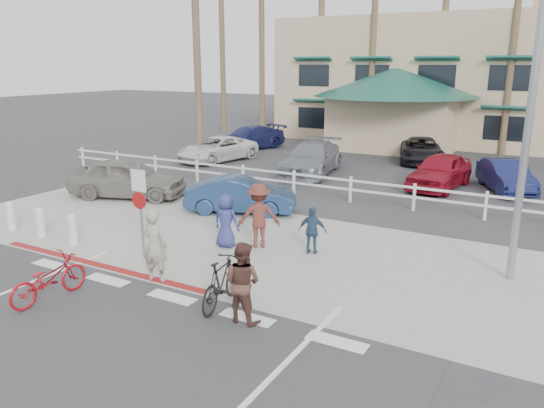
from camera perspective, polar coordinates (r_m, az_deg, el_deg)
The scene contains 35 objects.
ground at distance 11.92m, azimuth -12.58°, elevation -10.88°, with size 140.00×140.00×0.00m, color #333335.
bike_path at distance 10.71m, azimuth -19.94°, elevation -14.59°, with size 12.00×16.00×0.01m, color #333335.
sidewalk_plaza at distance 15.26m, azimuth -1.27°, elevation -4.63°, with size 22.00×7.00×0.01m, color gray.
cross_street at distance 18.65m, azimuth 5.02°, elevation -1.03°, with size 40.00×5.00×0.01m, color #333335.
parking_lot at distance 27.36m, azimuth 13.35°, elevation 3.78°, with size 50.00×16.00×0.01m, color #333335.
curb_red at distance 14.68m, azimuth -18.26°, elevation -6.22°, with size 7.00×0.25×0.02m, color maroon.
rail_fence at distance 20.13m, azimuth 8.72°, elevation 1.51°, with size 29.40×0.16×1.00m, color silver, non-canonical shape.
building at distance 39.22m, azimuth 22.36°, elevation 14.66°, with size 28.00×16.00×11.30m, color #CBB08B, non-canonical shape.
sign_post at distance 14.42m, azimuth -13.93°, elevation -0.25°, with size 0.50×0.10×2.90m, color gray, non-canonical shape.
bollard_0 at distance 16.33m, azimuth -20.63°, elevation -2.57°, with size 0.26×0.26×0.95m, color silver, non-canonical shape.
bollard_1 at distance 17.39m, azimuth -23.62°, elevation -1.83°, with size 0.26×0.26×0.95m, color silver, non-canonical shape.
bollard_2 at distance 18.51m, azimuth -26.25°, elevation -1.17°, with size 0.26×0.26×0.95m, color silver, non-canonical shape.
streetlight_0 at distance 13.39m, azimuth 26.23°, elevation 10.79°, with size 0.60×2.00×9.00m, color gray, non-canonical shape.
palm_0 at distance 41.20m, azimuth -5.42°, elevation 18.21°, with size 4.00×4.00×15.00m, color #1E4A1C, non-canonical shape.
palm_1 at distance 38.15m, azimuth -1.11°, elevation 17.03°, with size 4.00×4.00×13.00m, color #1E4A1C, non-canonical shape.
palm_2 at distance 37.28m, azimuth 5.34°, elevation 19.33°, with size 4.00×4.00×16.00m, color #1E4A1C, non-canonical shape.
palm_3 at distance 34.81m, azimuth 10.89°, elevation 17.81°, with size 4.00×4.00×14.00m, color #1E4A1C, non-canonical shape.
palm_4 at distance 34.72m, azimuth 18.08°, elevation 18.20°, with size 4.00×4.00×15.00m, color #1E4A1C, non-canonical shape.
palm_5 at distance 33.05m, azimuth 24.61°, elevation 16.06°, with size 4.00×4.00×13.00m, color #1E4A1C, non-canonical shape.
palm_10 at distance 28.71m, azimuth -8.11°, elevation 16.58°, with size 4.00×4.00×12.00m, color #1E4A1C, non-canonical shape.
bike_red at distance 12.82m, azimuth -22.93°, elevation -7.44°, with size 0.66×1.90×1.00m, color maroon.
rider_red at distance 12.99m, azimuth -12.49°, elevation -4.40°, with size 0.65×0.43×1.79m, color gray.
bike_black at distance 11.58m, azimuth -5.44°, elevation -8.38°, with size 0.52×1.82×1.10m, color black.
rider_black at distance 10.80m, azimuth -3.21°, elevation -8.39°, with size 0.83×0.64×1.70m, color #4F3027.
pedestrian_a at distance 15.00m, azimuth -1.43°, elevation -1.26°, with size 1.20×0.69×1.86m, color #5E2A22.
pedestrian_child at distance 14.56m, azimuth 4.37°, elevation -2.88°, with size 0.79×0.33×1.34m, color navy.
pedestrian_b at distance 15.10m, azimuth -4.97°, elevation -1.82°, with size 0.76×0.49×1.56m, color navy.
car_white_sedan at distance 18.61m, azimuth -3.40°, elevation 0.96°, with size 1.33×3.83×1.26m, color navy.
car_red_compact at distance 21.42m, azimuth -15.29°, elevation 2.71°, with size 1.82×4.52×1.54m, color gray.
lot_car_0 at distance 28.67m, azimuth -5.91°, elevation 5.90°, with size 2.14×4.65×1.29m, color silver.
lot_car_1 at distance 25.18m, azimuth 4.25°, elevation 4.92°, with size 2.10×5.16×1.50m, color slate.
lot_car_2 at distance 23.31m, azimuth 17.62°, elevation 3.40°, with size 1.72×4.29×1.46m, color maroon.
lot_car_3 at distance 23.74m, azimuth 23.85°, elevation 2.79°, with size 1.35×3.87×1.28m, color #141946.
lot_car_4 at distance 32.55m, azimuth -2.51°, elevation 7.14°, with size 1.95×4.79×1.39m, color #191D4F.
lot_car_5 at distance 29.24m, azimuth 15.77°, elevation 5.60°, with size 2.14×4.64×1.29m, color black.
Camera 1 is at (7.36, -7.85, 5.13)m, focal length 35.00 mm.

